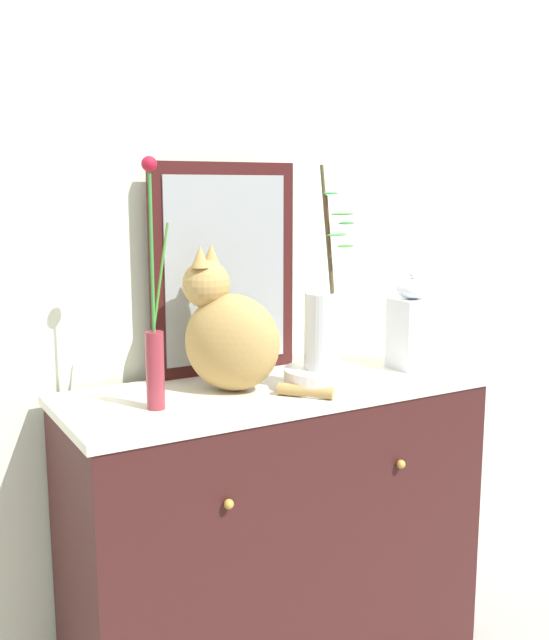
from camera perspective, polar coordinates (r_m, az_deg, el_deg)
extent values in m
cube|color=silver|center=(2.22, -3.86, 7.01)|extent=(4.40, 0.08, 2.60)
cube|color=#371817|center=(2.19, 0.00, -16.65)|extent=(1.13, 0.44, 0.87)
cube|color=silver|center=(2.03, 0.00, -5.36)|extent=(1.15, 0.45, 0.02)
sphere|color=#B79338|center=(1.79, -3.51, -13.85)|extent=(0.02, 0.02, 0.02)
sphere|color=#B79338|center=(2.04, 9.63, -10.80)|extent=(0.02, 0.02, 0.02)
cube|color=#371212|center=(2.13, -3.89, 3.88)|extent=(0.44, 0.03, 0.60)
cube|color=gray|center=(2.11, -3.71, 3.84)|extent=(0.37, 0.01, 0.53)
ellipsoid|color=#A9894D|center=(1.95, -3.27, -1.73)|extent=(0.30, 0.31, 0.26)
sphere|color=#A9894D|center=(1.96, -5.23, 2.73)|extent=(0.13, 0.13, 0.13)
cone|color=#A9894D|center=(1.92, -5.70, 4.84)|extent=(0.05, 0.05, 0.06)
cone|color=#A9894D|center=(1.98, -4.85, 5.02)|extent=(0.05, 0.05, 0.06)
cylinder|color=#A9894D|center=(1.91, 2.40, -5.44)|extent=(0.12, 0.13, 0.03)
cylinder|color=maroon|center=(1.82, -9.10, -3.83)|extent=(0.04, 0.04, 0.19)
cylinder|color=#348335|center=(1.77, -9.35, 5.05)|extent=(0.01, 0.01, 0.37)
sphere|color=#A31329|center=(1.76, -9.54, 11.67)|extent=(0.04, 0.04, 0.04)
cylinder|color=#3E832B|center=(1.78, -8.70, 3.25)|extent=(0.05, 0.01, 0.26)
cylinder|color=silver|center=(1.99, 3.66, -4.49)|extent=(0.21, 0.21, 0.06)
cylinder|color=silver|center=(1.96, 3.70, -0.84)|extent=(0.10, 0.10, 0.20)
cylinder|color=#484229|center=(1.92, 4.12, 5.66)|extent=(0.06, 0.01, 0.41)
ellipsoid|color=#3C8C3F|center=(1.88, 4.79, 6.50)|extent=(0.08, 0.06, 0.01)
ellipsoid|color=#358333|center=(1.88, 5.20, 8.06)|extent=(0.07, 0.04, 0.01)
ellipsoid|color=#2B8C3F|center=(1.87, 4.31, 9.62)|extent=(0.07, 0.08, 0.01)
cylinder|color=#513220|center=(1.93, 4.29, 4.58)|extent=(0.07, 0.04, 0.33)
ellipsoid|color=#3E7F31|center=(1.89, 5.44, 5.64)|extent=(0.08, 0.07, 0.01)
ellipsoid|color=#308C38|center=(1.91, 5.52, 7.36)|extent=(0.08, 0.07, 0.01)
cube|color=white|center=(2.24, 10.40, -1.01)|extent=(0.11, 0.11, 0.21)
ellipsoid|color=white|center=(2.22, 10.51, 2.36)|extent=(0.10, 0.10, 0.06)
sphere|color=white|center=(2.21, 10.54, 3.41)|extent=(0.02, 0.02, 0.02)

